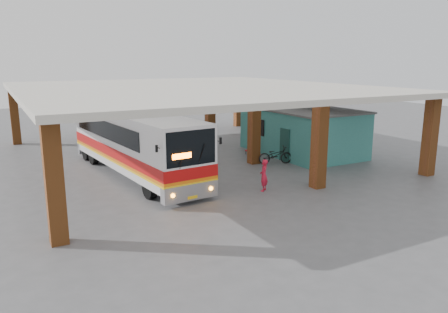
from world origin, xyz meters
name	(u,v)px	position (x,y,z in m)	size (l,w,h in m)	color
ground	(236,181)	(0.00, 0.00, 0.00)	(90.00, 90.00, 0.00)	#515154
brick_columns	(216,126)	(1.43, 5.00, 2.17)	(20.10, 21.60, 4.35)	#965020
canopy_roof	(193,88)	(0.50, 6.50, 4.50)	(21.00, 23.00, 0.30)	beige
shop_building	(302,131)	(7.49, 4.00, 1.56)	(5.20, 8.20, 3.11)	#307A78
coach_bus	(134,142)	(-4.29, 3.86, 1.87)	(3.91, 13.12, 3.77)	silver
motorcycle	(275,155)	(4.09, 2.24, 0.55)	(0.73, 2.10, 1.10)	black
pedestrian	(264,175)	(0.30, -2.18, 0.79)	(0.58, 0.38, 1.58)	red
red_chair	(251,148)	(4.26, 5.35, 0.41)	(0.53, 0.53, 0.89)	red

